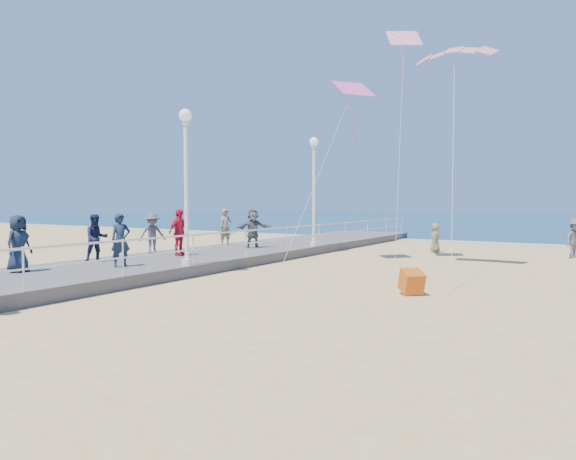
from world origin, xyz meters
The scene contains 20 objects.
ground centered at (0.00, 0.00, 0.00)m, with size 160.00×160.00×0.00m, color #E0BA75.
ocean centered at (0.00, 65.00, 0.01)m, with size 160.00×90.00×0.05m, color #0D3550.
surf_line centered at (0.00, 20.50, 0.03)m, with size 160.00×1.20×0.04m, color white.
boardwalk centered at (-7.50, 0.00, 0.20)m, with size 5.00×44.00×0.40m, color slate.
railing centered at (-5.05, 0.00, 1.25)m, with size 0.05×42.00×0.55m.
lamp_post_mid centered at (-5.35, 0.00, 3.66)m, with size 0.44×0.44×5.32m.
lamp_post_far centered at (-5.35, 9.00, 3.66)m, with size 0.44×0.44×5.32m.
spectator_0 centered at (-6.90, -1.51, 1.29)m, with size 0.65×0.43×1.79m, color #1A253A.
spectator_2 centered at (-9.22, 2.10, 1.25)m, with size 1.10×0.63×1.70m, color #504E53.
spectator_3 centered at (-7.74, 2.12, 1.35)m, with size 1.11×0.46×1.89m, color red.
spectator_4 centered at (-8.56, -4.05, 1.29)m, with size 0.87×0.56×1.78m, color #182336.
spectator_5 centered at (-7.29, 6.59, 1.32)m, with size 1.71×0.54×1.84m, color #5D5D62.
spectator_6 centered at (-9.01, 6.68, 1.31)m, with size 0.66×0.44×1.82m, color gray.
spectator_7 centered at (-8.87, -0.95, 1.26)m, with size 0.84×0.65×1.72m, color #191B38.
beach_walker_a centered at (5.69, 13.78, 0.90)m, with size 1.16×0.67×1.80m, color #57585C.
beach_walker_c centered at (-0.44, 12.84, 0.75)m, with size 0.73×0.47×1.49m, color #7F7A58.
box_kite centered at (2.34, 0.68, 0.30)m, with size 0.55×0.55×0.60m, color red.
kite_parafoil centered at (1.86, 6.80, 8.24)m, with size 3.01×0.90×0.30m, color red, non-canonical shape.
kite_diamond_pink centered at (-2.26, 6.80, 7.30)m, with size 1.47×1.47×0.02m, color #DD51A4.
kite_diamond_redwhite centered at (-0.51, 7.98, 9.40)m, with size 1.34×1.34×0.02m, color #DE1A49.
Camera 1 is at (6.84, -13.07, 2.58)m, focal length 32.00 mm.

